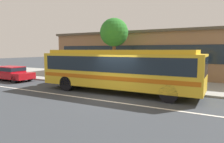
{
  "coord_description": "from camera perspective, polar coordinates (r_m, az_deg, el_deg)",
  "views": [
    {
      "loc": [
        5.6,
        -10.39,
        2.79
      ],
      "look_at": [
        -1.33,
        2.09,
        1.3
      ],
      "focal_mm": 33.31,
      "sensor_mm": 36.0,
      "label": 1
    }
  ],
  "objects": [
    {
      "name": "ground_plane",
      "position": [
        12.13,
        0.69,
        -7.34
      ],
      "size": [
        120.0,
        120.0,
        0.0
      ],
      "primitive_type": "plane",
      "color": "#34393E"
    },
    {
      "name": "pedestrian_walking_along_curb",
      "position": [
        16.49,
        2.27,
        0.26
      ],
      "size": [
        0.46,
        0.46,
        1.77
      ],
      "color": "#3A2E3D",
      "rests_on": "sidewalk_slab"
    },
    {
      "name": "sedan_behind_bus",
      "position": [
        21.0,
        -25.92,
        -0.29
      ],
      "size": [
        4.33,
        1.81,
        1.29
      ],
      "color": "#AC1219",
      "rests_on": "ground_plane"
    },
    {
      "name": "lane_stripe_center",
      "position": [
        11.45,
        -1.23,
        -8.13
      ],
      "size": [
        56.0,
        0.16,
        0.01
      ],
      "primitive_type": "cube",
      "color": "silver",
      "rests_on": "ground_plane"
    },
    {
      "name": "transit_bus",
      "position": [
        13.5,
        1.67,
        1.01
      ],
      "size": [
        10.56,
        2.69,
        2.79
      ],
      "color": "gold",
      "rests_on": "ground_plane"
    },
    {
      "name": "station_building",
      "position": [
        24.16,
        11.96,
        4.76
      ],
      "size": [
        21.71,
        8.95,
        4.66
      ],
      "color": "#866345",
      "rests_on": "ground_plane"
    },
    {
      "name": "sidewalk_slab",
      "position": [
        18.38,
        10.97,
        -2.69
      ],
      "size": [
        60.0,
        8.0,
        0.12
      ],
      "primitive_type": "cube",
      "color": "#969792",
      "rests_on": "ground_plane"
    },
    {
      "name": "street_tree_near_stop",
      "position": [
        18.97,
        0.57,
        10.54
      ],
      "size": [
        2.54,
        2.54,
        5.51
      ],
      "color": "brown",
      "rests_on": "sidewalk_slab"
    },
    {
      "name": "pedestrian_waiting_near_sign",
      "position": [
        15.05,
        10.2,
        -0.56
      ],
      "size": [
        0.43,
        0.43,
        1.69
      ],
      "color": "#302556",
      "rests_on": "sidewalk_slab"
    }
  ]
}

